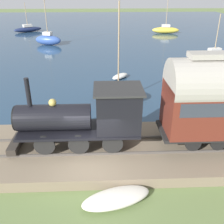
{
  "coord_description": "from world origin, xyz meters",
  "views": [
    {
      "loc": [
        -9.61,
        -0.46,
        7.72
      ],
      "look_at": [
        3.86,
        -1.05,
        1.26
      ],
      "focal_mm": 42.0,
      "sensor_mm": 36.0,
      "label": 1
    }
  ],
  "objects_px": {
    "sailboat_gray": "(214,55)",
    "rowboat_mid_harbor": "(120,76)",
    "steam_locomotive": "(88,115)",
    "sailboat_red": "(118,93)",
    "beached_dinghy": "(116,198)",
    "sailboat_navy": "(28,29)",
    "sailboat_yellow": "(166,30)",
    "sailboat_blue": "(48,40)"
  },
  "relations": [
    {
      "from": "sailboat_gray",
      "to": "rowboat_mid_harbor",
      "type": "relative_size",
      "value": 2.48
    },
    {
      "from": "sailboat_gray",
      "to": "steam_locomotive",
      "type": "bearing_deg",
      "value": 127.89
    },
    {
      "from": "sailboat_red",
      "to": "rowboat_mid_harbor",
      "type": "distance_m",
      "value": 5.41
    },
    {
      "from": "rowboat_mid_harbor",
      "to": "steam_locomotive",
      "type": "bearing_deg",
      "value": 120.01
    },
    {
      "from": "rowboat_mid_harbor",
      "to": "beached_dinghy",
      "type": "distance_m",
      "value": 15.52
    },
    {
      "from": "sailboat_navy",
      "to": "beached_dinghy",
      "type": "distance_m",
      "value": 46.17
    },
    {
      "from": "steam_locomotive",
      "to": "sailboat_yellow",
      "type": "height_order",
      "value": "sailboat_yellow"
    },
    {
      "from": "sailboat_blue",
      "to": "sailboat_red",
      "type": "relative_size",
      "value": 1.02
    },
    {
      "from": "steam_locomotive",
      "to": "sailboat_yellow",
      "type": "distance_m",
      "value": 39.99
    },
    {
      "from": "sailboat_blue",
      "to": "sailboat_gray",
      "type": "bearing_deg",
      "value": -98.66
    },
    {
      "from": "sailboat_navy",
      "to": "sailboat_yellow",
      "type": "bearing_deg",
      "value": -129.76
    },
    {
      "from": "steam_locomotive",
      "to": "sailboat_gray",
      "type": "distance_m",
      "value": 23.19
    },
    {
      "from": "sailboat_yellow",
      "to": "sailboat_blue",
      "type": "height_order",
      "value": "sailboat_blue"
    },
    {
      "from": "sailboat_yellow",
      "to": "rowboat_mid_harbor",
      "type": "distance_m",
      "value": 27.65
    },
    {
      "from": "steam_locomotive",
      "to": "sailboat_blue",
      "type": "distance_m",
      "value": 29.07
    },
    {
      "from": "sailboat_gray",
      "to": "sailboat_blue",
      "type": "distance_m",
      "value": 22.82
    },
    {
      "from": "sailboat_red",
      "to": "steam_locomotive",
      "type": "bearing_deg",
      "value": -179.73
    },
    {
      "from": "sailboat_blue",
      "to": "sailboat_navy",
      "type": "bearing_deg",
      "value": 41.88
    },
    {
      "from": "sailboat_navy",
      "to": "beached_dinghy",
      "type": "xyz_separation_m",
      "value": [
        -43.97,
        -14.08,
        -0.31
      ]
    },
    {
      "from": "sailboat_navy",
      "to": "rowboat_mid_harbor",
      "type": "height_order",
      "value": "sailboat_navy"
    },
    {
      "from": "steam_locomotive",
      "to": "rowboat_mid_harbor",
      "type": "bearing_deg",
      "value": -11.22
    },
    {
      "from": "sailboat_gray",
      "to": "rowboat_mid_harbor",
      "type": "bearing_deg",
      "value": 103.72
    },
    {
      "from": "sailboat_gray",
      "to": "sailboat_red",
      "type": "relative_size",
      "value": 0.73
    },
    {
      "from": "steam_locomotive",
      "to": "sailboat_red",
      "type": "bearing_deg",
      "value": -15.45
    },
    {
      "from": "sailboat_yellow",
      "to": "sailboat_gray",
      "type": "height_order",
      "value": "sailboat_yellow"
    },
    {
      "from": "steam_locomotive",
      "to": "beached_dinghy",
      "type": "relative_size",
      "value": 2.1
    },
    {
      "from": "sailboat_yellow",
      "to": "beached_dinghy",
      "type": "relative_size",
      "value": 2.29
    },
    {
      "from": "sailboat_red",
      "to": "sailboat_navy",
      "type": "height_order",
      "value": "sailboat_red"
    },
    {
      "from": "sailboat_red",
      "to": "sailboat_blue",
      "type": "bearing_deg",
      "value": 38.17
    },
    {
      "from": "steam_locomotive",
      "to": "beached_dinghy",
      "type": "distance_m",
      "value": 4.02
    },
    {
      "from": "steam_locomotive",
      "to": "sailboat_gray",
      "type": "bearing_deg",
      "value": -36.55
    },
    {
      "from": "sailboat_gray",
      "to": "sailboat_navy",
      "type": "relative_size",
      "value": 0.97
    },
    {
      "from": "rowboat_mid_harbor",
      "to": "beached_dinghy",
      "type": "relative_size",
      "value": 0.68
    },
    {
      "from": "steam_locomotive",
      "to": "sailboat_gray",
      "type": "height_order",
      "value": "sailboat_gray"
    },
    {
      "from": "sailboat_blue",
      "to": "beached_dinghy",
      "type": "bearing_deg",
      "value": -149.32
    },
    {
      "from": "sailboat_yellow",
      "to": "sailboat_blue",
      "type": "relative_size",
      "value": 0.97
    },
    {
      "from": "rowboat_mid_harbor",
      "to": "sailboat_blue",
      "type": "bearing_deg",
      "value": -18.44
    },
    {
      "from": "sailboat_blue",
      "to": "beached_dinghy",
      "type": "distance_m",
      "value": 32.48
    },
    {
      "from": "steam_locomotive",
      "to": "sailboat_blue",
      "type": "relative_size",
      "value": 0.89
    },
    {
      "from": "sailboat_red",
      "to": "beached_dinghy",
      "type": "xyz_separation_m",
      "value": [
        -10.11,
        0.74,
        -0.46
      ]
    },
    {
      "from": "sailboat_yellow",
      "to": "sailboat_red",
      "type": "distance_m",
      "value": 32.86
    },
    {
      "from": "steam_locomotive",
      "to": "sailboat_red",
      "type": "distance_m",
      "value": 7.29
    }
  ]
}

